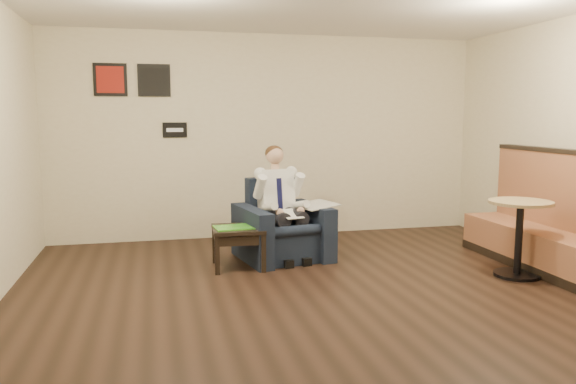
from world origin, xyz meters
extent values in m
plane|color=black|center=(0.00, 0.00, 0.00)|extent=(6.00, 6.00, 0.00)
cube|color=#F0E6C5|center=(0.00, 3.00, 1.40)|extent=(6.00, 0.02, 2.80)
cube|color=black|center=(-1.30, 2.98, 1.50)|extent=(0.32, 0.02, 0.20)
cube|color=maroon|center=(-2.10, 2.98, 2.15)|extent=(0.42, 0.03, 0.42)
cube|color=black|center=(-1.55, 2.98, 2.15)|extent=(0.42, 0.03, 0.42)
cube|color=black|center=(-0.12, 1.66, 0.47)|extent=(1.12, 1.12, 0.93)
cube|color=white|center=(-0.08, 1.44, 0.57)|extent=(0.28, 0.35, 0.01)
cube|color=silver|center=(0.28, 1.63, 0.63)|extent=(0.51, 0.59, 0.01)
cube|color=black|center=(-0.70, 1.37, 0.23)|extent=(0.59, 0.59, 0.46)
cube|color=green|center=(-0.73, 1.36, 0.46)|extent=(0.49, 0.37, 0.01)
cylinder|color=white|center=(-0.51, 1.49, 0.51)|extent=(0.09, 0.09, 0.10)
cube|color=black|center=(-0.64, 1.54, 0.46)|extent=(0.15, 0.10, 0.01)
cube|color=#97593A|center=(2.59, 0.43, 0.65)|extent=(0.61, 2.54, 1.30)
cylinder|color=tan|center=(2.13, 0.35, 0.40)|extent=(0.69, 0.69, 0.81)
camera|label=1|loc=(-1.58, -4.71, 1.68)|focal=35.00mm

